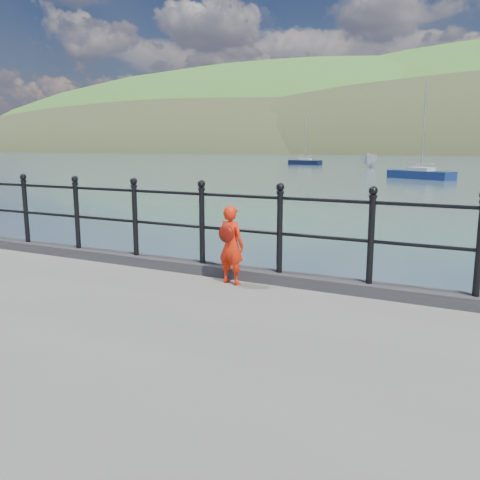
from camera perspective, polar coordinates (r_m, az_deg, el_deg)
The scene contains 7 objects.
ground at distance 7.56m, azimuth 0.46°, elevation -11.36°, with size 600.00×600.00×0.00m, color #2D4251.
kerb at distance 7.10m, azimuth -0.07°, elevation -3.68°, with size 60.00×0.30×0.15m, color #28282B.
railing at distance 6.95m, azimuth -0.07°, elevation 2.31°, with size 18.11×0.11×1.20m.
child at distance 6.71m, azimuth -1.04°, elevation -0.50°, with size 0.41×0.34×1.05m.
launch_white at distance 70.54m, azimuth 14.36°, elevation 8.68°, with size 1.85×4.92×1.90m, color silver.
sailboat_port at distance 46.99m, azimuth 19.62°, elevation 6.89°, with size 5.97×4.21×8.37m.
sailboat_left at distance 78.14m, azimuth 7.31°, elevation 8.62°, with size 5.24×2.36×7.33m.
Camera 1 is at (3.15, -6.27, 2.82)m, focal length 38.00 mm.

